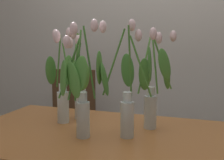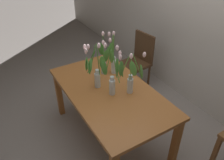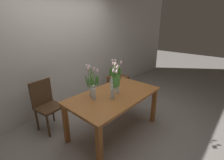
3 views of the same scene
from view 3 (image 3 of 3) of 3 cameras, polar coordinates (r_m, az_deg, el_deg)
ground_plane at (r=3.08m, az=0.74°, el=-17.72°), size 18.00×18.00×0.00m
room_wall_rear at (r=3.64m, az=-17.66°, el=10.70°), size 9.00×0.10×2.70m
dining_table at (r=2.73m, az=0.80°, el=-6.89°), size 1.60×0.90×0.74m
tulip_vase_0 at (r=2.83m, az=0.41°, el=0.69°), size 0.18×0.29×0.53m
tulip_vase_1 at (r=2.65m, az=1.76°, el=-0.45°), size 0.28×0.18×0.59m
tulip_vase_2 at (r=2.46m, az=-6.78°, el=-3.25°), size 0.24×0.12×0.54m
tulip_vase_3 at (r=2.55m, az=-7.52°, el=-1.88°), size 0.21×0.17×0.55m
tulip_vase_4 at (r=2.43m, az=0.86°, el=-1.99°), size 0.19×0.21×0.58m
dining_chair at (r=3.11m, az=-22.86°, el=-7.58°), size 0.45×0.45×0.93m
side_table at (r=4.20m, az=2.17°, el=-0.18°), size 0.44×0.44×0.55m
table_lamp at (r=4.06m, az=1.77°, el=5.39°), size 0.22×0.22×0.40m
pillar_candle at (r=4.03m, az=1.87°, el=1.29°), size 0.06×0.06×0.07m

